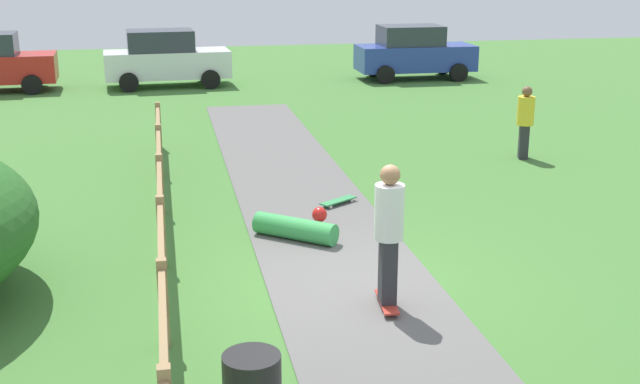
# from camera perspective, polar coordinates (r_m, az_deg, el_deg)

# --- Properties ---
(ground_plane) EXTENTS (60.00, 60.00, 0.00)m
(ground_plane) POSITION_cam_1_polar(r_m,az_deg,el_deg) (11.50, 2.35, -6.63)
(ground_plane) COLOR #427533
(asphalt_path) EXTENTS (2.40, 28.00, 0.02)m
(asphalt_path) POSITION_cam_1_polar(r_m,az_deg,el_deg) (11.50, 2.35, -6.59)
(asphalt_path) COLOR #605E5B
(asphalt_path) RESTS_ON ground_plane
(wooden_fence) EXTENTS (0.12, 18.12, 1.10)m
(wooden_fence) POSITION_cam_1_polar(r_m,az_deg,el_deg) (10.98, -10.97, -4.34)
(wooden_fence) COLOR #997A51
(wooden_fence) RESTS_ON ground_plane
(skater_riding) EXTENTS (0.41, 0.82, 1.93)m
(skater_riding) POSITION_cam_1_polar(r_m,az_deg,el_deg) (10.47, 4.82, -2.57)
(skater_riding) COLOR #B23326
(skater_riding) RESTS_ON asphalt_path
(skater_fallen) EXTENTS (1.33, 1.36, 0.36)m
(skater_fallen) POSITION_cam_1_polar(r_m,az_deg,el_deg) (13.27, -1.59, -2.48)
(skater_fallen) COLOR green
(skater_fallen) RESTS_ON asphalt_path
(skateboard_loose) EXTENTS (0.78, 0.61, 0.08)m
(skateboard_loose) POSITION_cam_1_polar(r_m,az_deg,el_deg) (15.04, 1.29, -0.61)
(skateboard_loose) COLOR #338C4C
(skateboard_loose) RESTS_ON asphalt_path
(bystander_yellow) EXTENTS (0.48, 0.48, 1.63)m
(bystander_yellow) POSITION_cam_1_polar(r_m,az_deg,el_deg) (18.85, 14.13, 4.95)
(bystander_yellow) COLOR #2D2D33
(bystander_yellow) RESTS_ON ground_plane
(parked_car_white) EXTENTS (4.29, 2.19, 1.92)m
(parked_car_white) POSITION_cam_1_polar(r_m,az_deg,el_deg) (28.72, -10.72, 9.15)
(parked_car_white) COLOR silver
(parked_car_white) RESTS_ON ground_plane
(parked_car_blue) EXTENTS (4.20, 2.00, 1.92)m
(parked_car_blue) POSITION_cam_1_polar(r_m,az_deg,el_deg) (30.12, 6.58, 9.66)
(parked_car_blue) COLOR #283D99
(parked_car_blue) RESTS_ON ground_plane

